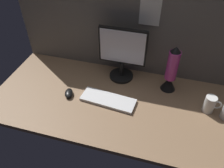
% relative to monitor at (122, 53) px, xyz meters
% --- Properties ---
extents(ground_plane, '(1.80, 0.80, 0.03)m').
position_rel_monitor_xyz_m(ground_plane, '(0.07, -0.25, -0.23)').
color(ground_plane, '#8C6B4C').
extents(cubicle_wall_back, '(1.80, 0.06, 0.71)m').
position_rel_monitor_xyz_m(cubicle_wall_back, '(0.07, 0.12, 0.14)').
color(cubicle_wall_back, slate).
rests_on(cubicle_wall_back, ground_plane).
extents(monitor, '(0.34, 0.18, 0.40)m').
position_rel_monitor_xyz_m(monitor, '(0.00, 0.00, 0.00)').
color(monitor, black).
rests_on(monitor, ground_plane).
extents(keyboard, '(0.38, 0.16, 0.02)m').
position_rel_monitor_xyz_m(keyboard, '(-0.02, -0.29, -0.20)').
color(keyboard, silver).
rests_on(keyboard, ground_plane).
extents(mouse, '(0.08, 0.11, 0.03)m').
position_rel_monitor_xyz_m(mouse, '(-0.30, -0.30, -0.20)').
color(mouse, black).
rests_on(mouse, ground_plane).
extents(mug_ceramic_white, '(0.11, 0.07, 0.12)m').
position_rel_monitor_xyz_m(mug_ceramic_white, '(0.62, -0.19, -0.15)').
color(mug_ceramic_white, white).
rests_on(mug_ceramic_white, ground_plane).
extents(lava_lamp, '(0.11, 0.11, 0.35)m').
position_rel_monitor_xyz_m(lava_lamp, '(0.36, -0.05, -0.07)').
color(lava_lamp, black).
rests_on(lava_lamp, ground_plane).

